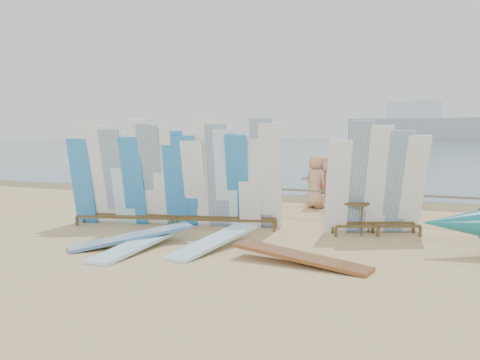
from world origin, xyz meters
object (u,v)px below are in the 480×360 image
at_px(vendor_table, 350,216).
at_px(flat_board_a, 137,250).
at_px(beachgoer_6, 315,182).
at_px(beachgoer_1, 190,174).
at_px(beachgoer_4, 347,181).
at_px(beachgoer_3, 216,176).
at_px(beachgoer_extra_1, 192,176).
at_px(side_surfboard_rack, 377,184).
at_px(beachgoer_5, 324,181).
at_px(stroller, 362,203).
at_px(beachgoer_8, 382,187).
at_px(flat_board_e, 132,246).
at_px(beachgoer_7, 352,179).
at_px(beach_chair_right, 335,205).
at_px(flat_board_b, 214,249).
at_px(flat_board_c, 300,265).
at_px(main_surfboard_rack, 175,179).
at_px(beach_chair_left, 264,203).

height_order(vendor_table, flat_board_a, vendor_table).
distance_m(vendor_table, flat_board_a, 5.31).
xyz_separation_m(beachgoer_6, beachgoer_1, (-5.05, 0.49, 0.04)).
bearing_deg(beachgoer_4, beachgoer_3, 160.88).
bearing_deg(beachgoer_extra_1, beachgoer_1, -81.32).
bearing_deg(beachgoer_6, side_surfboard_rack, 154.35).
bearing_deg(beachgoer_5, beachgoer_1, -166.54).
relative_size(vendor_table, stroller, 1.15).
bearing_deg(beachgoer_8, vendor_table, -84.04).
distance_m(side_surfboard_rack, flat_board_e, 5.95).
height_order(stroller, beachgoer_7, beachgoer_7).
height_order(beach_chair_right, stroller, stroller).
relative_size(flat_board_b, beachgoer_5, 1.60).
bearing_deg(beach_chair_right, beachgoer_4, 62.31).
bearing_deg(beachgoer_5, stroller, -37.97).
xyz_separation_m(beach_chair_right, beachgoer_4, (0.04, 1.55, 0.62)).
bearing_deg(flat_board_c, beach_chair_right, 15.12).
relative_size(beachgoer_7, beachgoer_6, 1.01).
relative_size(beachgoer_6, beachgoer_1, 0.95).
bearing_deg(beachgoer_3, vendor_table, 18.12).
bearing_deg(beachgoer_8, flat_board_b, -100.68).
xyz_separation_m(beachgoer_7, beachgoer_6, (-0.96, -1.16, -0.01)).
bearing_deg(beachgoer_6, beachgoer_7, -99.28).
bearing_deg(beachgoer_3, side_surfboard_rack, 20.55).
height_order(beach_chair_right, beachgoer_extra_1, beachgoer_extra_1).
bearing_deg(beachgoer_1, side_surfboard_rack, -177.99).
relative_size(stroller, beachgoer_6, 0.61).
bearing_deg(beachgoer_7, beachgoer_4, 71.43).
relative_size(stroller, beachgoer_1, 0.59).
distance_m(beachgoer_4, beachgoer_1, 5.95).
height_order(main_surfboard_rack, flat_board_a, main_surfboard_rack).
relative_size(side_surfboard_rack, flat_board_b, 1.03).
height_order(main_surfboard_rack, flat_board_e, main_surfboard_rack).
relative_size(beachgoer_8, beachgoer_5, 0.91).
distance_m(beach_chair_right, beachgoer_3, 4.88).
xyz_separation_m(flat_board_a, beachgoer_7, (2.73, 8.69, 0.90)).
relative_size(flat_board_b, beach_chair_left, 3.38).
xyz_separation_m(beachgoer_7, beachgoer_3, (-4.80, -0.83, 0.03)).
bearing_deg(main_surfboard_rack, side_surfboard_rack, -3.05).
distance_m(beachgoer_8, beachgoer_3, 5.94).
bearing_deg(beachgoer_7, beachgoer_extra_1, -6.77).
xyz_separation_m(beachgoer_3, beachgoer_extra_1, (-1.27, 0.45, -0.09)).
distance_m(flat_board_c, beachgoer_5, 8.12).
xyz_separation_m(side_surfboard_rack, beachgoer_1, (-7.61, 4.29, -0.32)).
bearing_deg(stroller, beachgoer_extra_1, -179.73).
bearing_deg(beachgoer_1, beachgoer_7, -142.20).
bearing_deg(flat_board_c, beach_chair_left, 34.51).
bearing_deg(flat_board_e, beachgoer_1, 151.22).
distance_m(side_surfboard_rack, beach_chair_right, 3.57).
relative_size(beach_chair_right, beachgoer_8, 0.60).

